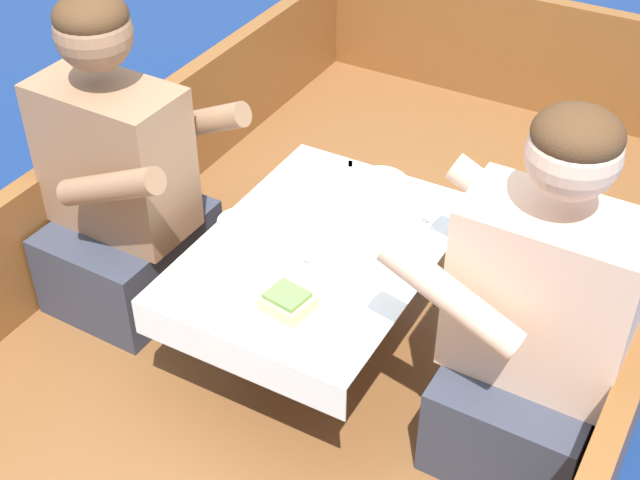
{
  "coord_description": "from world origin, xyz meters",
  "views": [
    {
      "loc": [
        0.88,
        -1.53,
        2.05
      ],
      "look_at": [
        0.0,
        0.05,
        0.64
      ],
      "focal_mm": 50.0,
      "sensor_mm": 36.0,
      "label": 1
    }
  ],
  "objects": [
    {
      "name": "utensil_spoon_center",
      "position": [
        -0.03,
        0.1,
        0.62
      ],
      "size": [
        0.11,
        0.15,
        0.01
      ],
      "rotation": [
        0.0,
        0.0,
        1.0
      ],
      "color": "silver",
      "rests_on": "cockpit_table"
    },
    {
      "name": "coffee_cup_starboard",
      "position": [
        0.16,
        0.27,
        0.66
      ],
      "size": [
        0.1,
        0.07,
        0.07
      ],
      "color": "silver",
      "rests_on": "cockpit_table"
    },
    {
      "name": "boat_deck",
      "position": [
        0.0,
        0.0,
        0.14
      ],
      "size": [
        1.7,
        3.34,
        0.27
      ],
      "primitive_type": "cube",
      "color": "brown",
      "rests_on": "ground_plane"
    },
    {
      "name": "bowl_port_far",
      "position": [
        -0.21,
        0.0,
        0.64
      ],
      "size": [
        0.11,
        0.11,
        0.04
      ],
      "color": "silver",
      "rests_on": "cockpit_table"
    },
    {
      "name": "utensil_spoon_port",
      "position": [
        -0.14,
        0.17,
        0.62
      ],
      "size": [
        0.13,
        0.13,
        0.01
      ],
      "rotation": [
        0.0,
        0.0,
        0.79
      ],
      "color": "silver",
      "rests_on": "cockpit_table"
    },
    {
      "name": "person_port",
      "position": [
        -0.59,
        -0.02,
        0.64
      ],
      "size": [
        0.53,
        0.45,
        0.94
      ],
      "rotation": [
        0.0,
        0.0,
        -0.02
      ],
      "color": "#333847",
      "rests_on": "boat_deck"
    },
    {
      "name": "plate_sandwich",
      "position": [
        0.06,
        -0.2,
        0.63
      ],
      "size": [
        0.21,
        0.21,
        0.01
      ],
      "color": "silver",
      "rests_on": "cockpit_table"
    },
    {
      "name": "sandwich",
      "position": [
        0.06,
        -0.2,
        0.65
      ],
      "size": [
        0.12,
        0.11,
        0.05
      ],
      "rotation": [
        0.0,
        0.0,
        -0.16
      ],
      "color": "#E0BC7F",
      "rests_on": "plate_sandwich"
    },
    {
      "name": "utensil_fork_port",
      "position": [
        -0.09,
        0.39,
        0.62
      ],
      "size": [
        0.09,
        0.16,
        0.0
      ],
      "rotation": [
        0.0,
        0.0,
        2.03
      ],
      "color": "silver",
      "rests_on": "cockpit_table"
    },
    {
      "name": "cockpit_table",
      "position": [
        0.0,
        0.05,
        0.58
      ],
      "size": [
        0.58,
        0.82,
        0.35
      ],
      "color": "#B2B2B7",
      "rests_on": "boat_deck"
    },
    {
      "name": "gunwale_port",
      "position": [
        -0.82,
        0.0,
        0.47
      ],
      "size": [
        0.06,
        3.34,
        0.39
      ],
      "primitive_type": "cube",
      "color": "brown",
      "rests_on": "boat_deck"
    },
    {
      "name": "ground_plane",
      "position": [
        0.0,
        0.0,
        0.0
      ],
      "size": [
        60.0,
        60.0,
        0.0
      ],
      "primitive_type": "plane",
      "color": "navy"
    },
    {
      "name": "bowl_center_far",
      "position": [
        -0.15,
        -0.25,
        0.64
      ],
      "size": [
        0.15,
        0.15,
        0.04
      ],
      "color": "silver",
      "rests_on": "cockpit_table"
    },
    {
      "name": "bowl_starboard_near",
      "position": [
        -0.19,
        0.27,
        0.64
      ],
      "size": [
        0.13,
        0.13,
        0.04
      ],
      "color": "silver",
      "rests_on": "cockpit_table"
    },
    {
      "name": "coffee_cup_port",
      "position": [
        -0.03,
        -0.03,
        0.65
      ],
      "size": [
        0.09,
        0.06,
        0.06
      ],
      "color": "silver",
      "rests_on": "cockpit_table"
    },
    {
      "name": "bow_coaming",
      "position": [
        0.0,
        1.64,
        0.5
      ],
      "size": [
        1.58,
        0.06,
        0.45
      ],
      "primitive_type": "cube",
      "color": "brown",
      "rests_on": "boat_deck"
    },
    {
      "name": "plate_bread",
      "position": [
        0.08,
        0.1,
        0.63
      ],
      "size": [
        0.19,
        0.19,
        0.01
      ],
      "color": "silver",
      "rests_on": "cockpit_table"
    },
    {
      "name": "tin_can",
      "position": [
        -0.12,
        -0.12,
        0.65
      ],
      "size": [
        0.07,
        0.07,
        0.05
      ],
      "color": "silver",
      "rests_on": "cockpit_table"
    },
    {
      "name": "bowl_port_near",
      "position": [
        0.03,
        0.35,
        0.64
      ],
      "size": [
        0.15,
        0.15,
        0.04
      ],
      "color": "silver",
      "rests_on": "cockpit_table"
    },
    {
      "name": "gunwale_starboard",
      "position": [
        0.82,
        0.0,
        0.47
      ],
      "size": [
        0.06,
        3.34,
        0.39
      ],
      "primitive_type": "cube",
      "color": "brown",
      "rests_on": "boat_deck"
    },
    {
      "name": "person_starboard",
      "position": [
        0.59,
        -0.0,
        0.64
      ],
      "size": [
        0.53,
        0.44,
        0.94
      ],
      "rotation": [
        0.0,
        0.0,
        3.13
      ],
      "color": "#333847",
      "rests_on": "boat_deck"
    }
  ]
}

